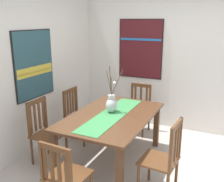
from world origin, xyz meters
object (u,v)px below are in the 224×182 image
dining_table (112,121)px  chair_1 (164,158)px  centerpiece_vase (112,104)px  painting_on_side_wall (140,49)px  painting_on_back_wall (34,65)px  chair_2 (65,176)px  chair_0 (138,108)px  chair_4 (77,114)px  chair_3 (45,131)px

dining_table → chair_1: bearing=-115.5°
centerpiece_vase → painting_on_side_wall: painting_on_side_wall is taller
centerpiece_vase → chair_1: bearing=-118.6°
centerpiece_vase → painting_on_back_wall: size_ratio=0.64×
centerpiece_vase → painting_on_back_wall: bearing=96.2°
chair_1 → chair_2: chair_1 is taller
chair_0 → chair_4: 1.17m
centerpiece_vase → chair_4: size_ratio=0.73×
chair_3 → painting_on_side_wall: (2.06, -0.73, 1.03)m
chair_2 → chair_4: (1.59, 0.87, 0.02)m
painting_on_back_wall → painting_on_side_wall: painting_on_side_wall is taller
chair_2 → chair_4: 1.82m
chair_2 → painting_on_side_wall: bearing=3.5°
centerpiece_vase → chair_4: (0.31, 0.82, -0.40)m
chair_2 → painting_on_side_wall: size_ratio=0.78×
dining_table → chair_0: chair_0 is taller
chair_4 → painting_on_side_wall: (1.26, -0.70, 1.03)m
dining_table → chair_3: size_ratio=1.78×
painting_on_back_wall → chair_2: bearing=-130.4°
painting_on_side_wall → dining_table: bearing=-174.0°
centerpiece_vase → chair_0: centerpiece_vase is taller
painting_on_side_wall → chair_3: bearing=160.5°
chair_1 → painting_on_side_wall: size_ratio=0.85×
chair_4 → painting_on_side_wall: painting_on_side_wall is taller
painting_on_side_wall → chair_1: bearing=-153.2°
dining_table → chair_4: size_ratio=1.82×
chair_3 → chair_0: bearing=-28.5°
dining_table → chair_3: (-0.41, 0.91, -0.16)m
chair_0 → painting_on_side_wall: size_ratio=0.79×
chair_1 → chair_4: bearing=64.9°
chair_4 → painting_on_side_wall: bearing=-28.9°
chair_1 → chair_3: 1.78m
chair_0 → painting_on_back_wall: painting_on_back_wall is taller
chair_0 → chair_3: 1.84m
dining_table → chair_2: (-1.19, -0.00, -0.18)m
dining_table → painting_on_side_wall: (1.66, 0.17, 0.87)m
chair_1 → painting_on_side_wall: 2.55m
centerpiece_vase → painting_on_side_wall: bearing=4.5°
centerpiece_vase → chair_1: size_ratio=0.70×
centerpiece_vase → painting_on_back_wall: painting_on_back_wall is taller
dining_table → chair_4: (0.40, 0.87, -0.17)m
dining_table → chair_2: bearing=-179.9°
dining_table → painting_on_side_wall: painting_on_side_wall is taller
centerpiece_vase → chair_0: 1.20m
chair_0 → chair_1: chair_1 is taller
centerpiece_vase → chair_2: bearing=-177.7°
dining_table → chair_0: size_ratio=1.87×
chair_3 → painting_on_side_wall: bearing=-19.5°
painting_on_back_wall → painting_on_side_wall: (1.71, -1.16, 0.13)m
chair_0 → chair_4: chair_4 is taller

